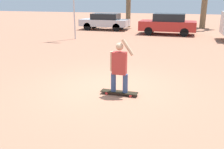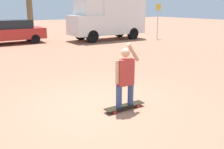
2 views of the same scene
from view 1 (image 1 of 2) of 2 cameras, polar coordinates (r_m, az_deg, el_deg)
name	(u,v)px [view 1 (image 1 of 2)]	position (r m, az deg, el deg)	size (l,w,h in m)	color
ground_plane	(110,88)	(7.50, -0.45, -3.09)	(80.00, 80.00, 0.00)	#A36B51
skateboard	(119,92)	(6.96, 1.66, -4.06)	(1.04, 0.23, 0.09)	black
person_skateboarder	(119,65)	(6.72, 1.70, 2.10)	(0.66, 0.22, 1.49)	#384C7A
parked_car_red	(168,24)	(19.33, 12.66, 11.27)	(4.07, 1.92, 1.53)	black
parked_car_silver	(105,21)	(21.81, -1.64, 12.10)	(4.11, 1.76, 1.37)	black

